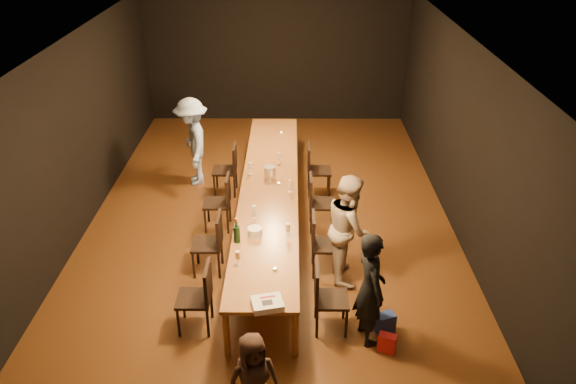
{
  "coord_description": "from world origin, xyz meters",
  "views": [
    {
      "loc": [
        0.35,
        -7.86,
        4.9
      ],
      "look_at": [
        0.3,
        -0.63,
        1.0
      ],
      "focal_mm": 35.0,
      "sensor_mm": 36.0,
      "label": 1
    }
  ],
  "objects_px": {
    "chair_left_3": "(225,170)",
    "plate_stack": "(255,231)",
    "woman_birthday": "(370,288)",
    "chair_right_1": "(326,244)",
    "chair_left_2": "(217,202)",
    "woman_tan": "(349,228)",
    "table": "(269,190)",
    "chair_left_0": "(194,298)",
    "chair_right_3": "(319,170)",
    "champagne_bottle": "(237,230)",
    "birthday_cake": "(267,304)",
    "chair_right_2": "(322,203)",
    "man_blue": "(193,142)",
    "chair_right_0": "(331,298)",
    "ice_bucket": "(270,172)",
    "child": "(253,380)",
    "chair_left_1": "(207,244)"
  },
  "relations": [
    {
      "from": "chair_left_2",
      "to": "woman_tan",
      "type": "height_order",
      "value": "woman_tan"
    },
    {
      "from": "chair_right_0",
      "to": "chair_right_2",
      "type": "bearing_deg",
      "value": 180.0
    },
    {
      "from": "chair_right_1",
      "to": "plate_stack",
      "type": "distance_m",
      "value": 1.07
    },
    {
      "from": "woman_birthday",
      "to": "chair_right_1",
      "type": "bearing_deg",
      "value": 3.6
    },
    {
      "from": "chair_right_1",
      "to": "chair_right_2",
      "type": "distance_m",
      "value": 1.2
    },
    {
      "from": "chair_left_1",
      "to": "woman_tan",
      "type": "relative_size",
      "value": 0.58
    },
    {
      "from": "chair_right_1",
      "to": "child",
      "type": "distance_m",
      "value": 2.74
    },
    {
      "from": "chair_left_2",
      "to": "chair_right_2",
      "type": "bearing_deg",
      "value": -90.0
    },
    {
      "from": "chair_right_2",
      "to": "chair_left_1",
      "type": "distance_m",
      "value": 2.08
    },
    {
      "from": "woman_tan",
      "to": "ice_bucket",
      "type": "height_order",
      "value": "woman_tan"
    },
    {
      "from": "chair_right_1",
      "to": "woman_birthday",
      "type": "xyz_separation_m",
      "value": [
        0.44,
        -1.37,
        0.29
      ]
    },
    {
      "from": "table",
      "to": "chair_left_0",
      "type": "bearing_deg",
      "value": -109.5
    },
    {
      "from": "chair_right_1",
      "to": "woman_tan",
      "type": "bearing_deg",
      "value": 74.64
    },
    {
      "from": "table",
      "to": "woman_birthday",
      "type": "xyz_separation_m",
      "value": [
        1.29,
        -2.57,
        0.05
      ]
    },
    {
      "from": "chair_left_3",
      "to": "chair_left_2",
      "type": "bearing_deg",
      "value": -180.0
    },
    {
      "from": "woman_tan",
      "to": "plate_stack",
      "type": "height_order",
      "value": "woman_tan"
    },
    {
      "from": "table",
      "to": "woman_birthday",
      "type": "bearing_deg",
      "value": -63.39
    },
    {
      "from": "champagne_bottle",
      "to": "woman_tan",
      "type": "bearing_deg",
      "value": 11.06
    },
    {
      "from": "chair_right_3",
      "to": "chair_right_1",
      "type": "bearing_deg",
      "value": -0.0
    },
    {
      "from": "birthday_cake",
      "to": "plate_stack",
      "type": "xyz_separation_m",
      "value": [
        -0.23,
        1.49,
        0.02
      ]
    },
    {
      "from": "plate_stack",
      "to": "woman_birthday",
      "type": "bearing_deg",
      "value": -39.0
    },
    {
      "from": "chair_right_2",
      "to": "plate_stack",
      "type": "bearing_deg",
      "value": -35.23
    },
    {
      "from": "woman_birthday",
      "to": "plate_stack",
      "type": "distance_m",
      "value": 1.84
    },
    {
      "from": "birthday_cake",
      "to": "champagne_bottle",
      "type": "height_order",
      "value": "champagne_bottle"
    },
    {
      "from": "chair_left_3",
      "to": "child",
      "type": "distance_m",
      "value": 5.07
    },
    {
      "from": "chair_right_0",
      "to": "child",
      "type": "relative_size",
      "value": 0.84
    },
    {
      "from": "chair_right_1",
      "to": "champagne_bottle",
      "type": "height_order",
      "value": "champagne_bottle"
    },
    {
      "from": "man_blue",
      "to": "plate_stack",
      "type": "relative_size",
      "value": 8.23
    },
    {
      "from": "chair_left_2",
      "to": "chair_left_3",
      "type": "distance_m",
      "value": 1.2
    },
    {
      "from": "chair_right_2",
      "to": "ice_bucket",
      "type": "height_order",
      "value": "ice_bucket"
    },
    {
      "from": "chair_left_0",
      "to": "ice_bucket",
      "type": "bearing_deg",
      "value": -17.44
    },
    {
      "from": "chair_left_2",
      "to": "plate_stack",
      "type": "bearing_deg",
      "value": -153.4
    },
    {
      "from": "chair_left_1",
      "to": "man_blue",
      "type": "distance_m",
      "value": 2.92
    },
    {
      "from": "table",
      "to": "woman_tan",
      "type": "distance_m",
      "value": 1.73
    },
    {
      "from": "chair_right_2",
      "to": "ice_bucket",
      "type": "xyz_separation_m",
      "value": [
        -0.85,
        0.31,
        0.39
      ]
    },
    {
      "from": "chair_right_1",
      "to": "chair_left_2",
      "type": "bearing_deg",
      "value": -125.22
    },
    {
      "from": "plate_stack",
      "to": "man_blue",
      "type": "bearing_deg",
      "value": 113.53
    },
    {
      "from": "chair_right_3",
      "to": "chair_left_3",
      "type": "bearing_deg",
      "value": -90.0
    },
    {
      "from": "table",
      "to": "chair_right_2",
      "type": "height_order",
      "value": "chair_right_2"
    },
    {
      "from": "table",
      "to": "man_blue",
      "type": "relative_size",
      "value": 3.64
    },
    {
      "from": "chair_left_3",
      "to": "plate_stack",
      "type": "xyz_separation_m",
      "value": [
        0.71,
        -2.61,
        0.34
      ]
    },
    {
      "from": "woman_birthday",
      "to": "champagne_bottle",
      "type": "height_order",
      "value": "woman_birthday"
    },
    {
      "from": "chair_left_2",
      "to": "birthday_cake",
      "type": "xyz_separation_m",
      "value": [
        0.94,
        -2.9,
        0.32
      ]
    },
    {
      "from": "chair_left_1",
      "to": "ice_bucket",
      "type": "height_order",
      "value": "ice_bucket"
    },
    {
      "from": "chair_right_1",
      "to": "chair_left_3",
      "type": "bearing_deg",
      "value": -144.69
    },
    {
      "from": "woman_birthday",
      "to": "birthday_cake",
      "type": "xyz_separation_m",
      "value": [
        -1.2,
        -0.33,
        0.04
      ]
    },
    {
      "from": "chair_right_0",
      "to": "plate_stack",
      "type": "xyz_separation_m",
      "value": [
        -0.99,
        0.99,
        0.34
      ]
    },
    {
      "from": "chair_left_3",
      "to": "chair_right_3",
      "type": "bearing_deg",
      "value": -90.0
    },
    {
      "from": "champagne_bottle",
      "to": "chair_right_2",
      "type": "bearing_deg",
      "value": 52.29
    },
    {
      "from": "chair_right_1",
      "to": "chair_left_0",
      "type": "height_order",
      "value": "same"
    }
  ]
}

